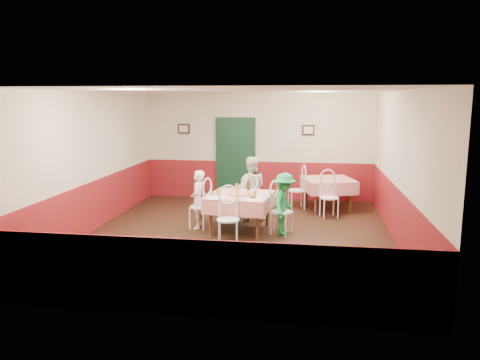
# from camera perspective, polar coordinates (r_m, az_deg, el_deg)

# --- Properties ---
(floor) EXTENTS (7.00, 7.00, 0.00)m
(floor) POSITION_cam_1_polar(r_m,az_deg,el_deg) (9.22, -0.22, -6.82)
(floor) COLOR black
(floor) RESTS_ON ground
(ceiling) EXTENTS (7.00, 7.00, 0.00)m
(ceiling) POSITION_cam_1_polar(r_m,az_deg,el_deg) (8.83, -0.23, 10.86)
(ceiling) COLOR white
(ceiling) RESTS_ON back_wall
(back_wall) EXTENTS (6.00, 0.10, 2.80)m
(back_wall) POSITION_cam_1_polar(r_m,az_deg,el_deg) (12.36, 2.23, 4.10)
(back_wall) COLOR beige
(back_wall) RESTS_ON ground
(front_wall) EXTENTS (6.00, 0.10, 2.80)m
(front_wall) POSITION_cam_1_polar(r_m,az_deg,el_deg) (5.54, -5.72, -3.28)
(front_wall) COLOR beige
(front_wall) RESTS_ON ground
(left_wall) EXTENTS (0.10, 7.00, 2.80)m
(left_wall) POSITION_cam_1_polar(r_m,az_deg,el_deg) (9.83, -17.81, 2.10)
(left_wall) COLOR beige
(left_wall) RESTS_ON ground
(right_wall) EXTENTS (0.10, 7.00, 2.80)m
(right_wall) POSITION_cam_1_polar(r_m,az_deg,el_deg) (8.97, 19.08, 1.32)
(right_wall) COLOR beige
(right_wall) RESTS_ON ground
(wainscot_back) EXTENTS (6.00, 0.03, 1.00)m
(wainscot_back) POSITION_cam_1_polar(r_m,az_deg,el_deg) (12.47, 2.20, -0.02)
(wainscot_back) COLOR maroon
(wainscot_back) RESTS_ON ground
(wainscot_front) EXTENTS (6.00, 0.03, 1.00)m
(wainscot_front) POSITION_cam_1_polar(r_m,az_deg,el_deg) (5.83, -5.53, -11.90)
(wainscot_front) COLOR maroon
(wainscot_front) RESTS_ON ground
(wainscot_left) EXTENTS (0.03, 7.00, 1.00)m
(wainscot_left) POSITION_cam_1_polar(r_m,az_deg,el_deg) (9.98, -17.45, -3.02)
(wainscot_left) COLOR maroon
(wainscot_left) RESTS_ON ground
(wainscot_right) EXTENTS (0.03, 7.00, 1.00)m
(wainscot_right) POSITION_cam_1_polar(r_m,az_deg,el_deg) (9.14, 18.66, -4.26)
(wainscot_right) COLOR maroon
(wainscot_right) RESTS_ON ground
(door) EXTENTS (0.96, 0.06, 2.10)m
(door) POSITION_cam_1_polar(r_m,az_deg,el_deg) (12.43, -0.56, 2.52)
(door) COLOR black
(door) RESTS_ON ground
(picture_left) EXTENTS (0.32, 0.03, 0.26)m
(picture_left) POSITION_cam_1_polar(r_m,az_deg,el_deg) (12.65, -6.87, 6.22)
(picture_left) COLOR black
(picture_left) RESTS_ON back_wall
(picture_right) EXTENTS (0.32, 0.03, 0.26)m
(picture_right) POSITION_cam_1_polar(r_m,az_deg,el_deg) (12.20, 8.33, 6.05)
(picture_right) COLOR black
(picture_right) RESTS_ON back_wall
(thermostat) EXTENTS (0.10, 0.03, 0.10)m
(thermostat) POSITION_cam_1_polar(r_m,az_deg,el_deg) (12.65, -6.40, 4.64)
(thermostat) COLOR white
(thermostat) RESTS_ON back_wall
(main_table) EXTENTS (1.35, 1.35, 0.77)m
(main_table) POSITION_cam_1_polar(r_m,az_deg,el_deg) (9.46, 0.00, -4.03)
(main_table) COLOR red
(main_table) RESTS_ON ground
(second_table) EXTENTS (1.38, 1.38, 0.77)m
(second_table) POSITION_cam_1_polar(r_m,az_deg,el_deg) (11.46, 10.67, -1.72)
(second_table) COLOR red
(second_table) RESTS_ON ground
(chair_left) EXTENTS (0.52, 0.52, 0.90)m
(chair_left) POSITION_cam_1_polar(r_m,az_deg,el_deg) (9.69, -4.87, -3.27)
(chair_left) COLOR white
(chair_left) RESTS_ON ground
(chair_right) EXTENTS (0.54, 0.54, 0.90)m
(chair_right) POSITION_cam_1_polar(r_m,az_deg,el_deg) (9.27, 5.10, -3.89)
(chair_right) COLOR white
(chair_right) RESTS_ON ground
(chair_far) EXTENTS (0.44, 0.44, 0.90)m
(chair_far) POSITION_cam_1_polar(r_m,az_deg,el_deg) (10.24, 1.23, -2.51)
(chair_far) COLOR white
(chair_far) RESTS_ON ground
(chair_near) EXTENTS (0.47, 0.47, 0.90)m
(chair_near) POSITION_cam_1_polar(r_m,az_deg,el_deg) (8.65, -1.46, -4.87)
(chair_near) COLOR white
(chair_near) RESTS_ON ground
(chair_second_a) EXTENTS (0.52, 0.52, 0.90)m
(chair_second_a) POSITION_cam_1_polar(r_m,az_deg,el_deg) (11.44, 6.93, -1.26)
(chair_second_a) COLOR white
(chair_second_a) RESTS_ON ground
(chair_second_b) EXTENTS (0.52, 0.52, 0.90)m
(chair_second_b) POSITION_cam_1_polar(r_m,az_deg,el_deg) (10.71, 10.83, -2.13)
(chair_second_b) COLOR white
(chair_second_b) RESTS_ON ground
(pizza) EXTENTS (0.50, 0.50, 0.03)m
(pizza) POSITION_cam_1_polar(r_m,az_deg,el_deg) (9.35, -0.00, -1.68)
(pizza) COLOR #B74723
(pizza) RESTS_ON main_table
(plate_left) EXTENTS (0.28, 0.28, 0.01)m
(plate_left) POSITION_cam_1_polar(r_m,az_deg,el_deg) (9.51, -2.47, -1.54)
(plate_left) COLOR white
(plate_left) RESTS_ON main_table
(plate_right) EXTENTS (0.28, 0.28, 0.01)m
(plate_right) POSITION_cam_1_polar(r_m,az_deg,el_deg) (9.28, 2.37, -1.83)
(plate_right) COLOR white
(plate_right) RESTS_ON main_table
(plate_far) EXTENTS (0.28, 0.28, 0.01)m
(plate_far) POSITION_cam_1_polar(r_m,az_deg,el_deg) (9.75, 0.63, -1.24)
(plate_far) COLOR white
(plate_far) RESTS_ON main_table
(glass_a) EXTENTS (0.08, 0.08, 0.13)m
(glass_a) POSITION_cam_1_polar(r_m,az_deg,el_deg) (9.23, -2.77, -1.54)
(glass_a) COLOR #BF7219
(glass_a) RESTS_ON main_table
(glass_b) EXTENTS (0.07, 0.07, 0.12)m
(glass_b) POSITION_cam_1_polar(r_m,az_deg,el_deg) (9.04, 1.83, -1.78)
(glass_b) COLOR #BF7219
(glass_b) RESTS_ON main_table
(glass_c) EXTENTS (0.08, 0.08, 0.14)m
(glass_c) POSITION_cam_1_polar(r_m,az_deg,el_deg) (9.76, -0.35, -0.86)
(glass_c) COLOR #BF7219
(glass_c) RESTS_ON main_table
(beer_bottle) EXTENTS (0.07, 0.07, 0.23)m
(beer_bottle) POSITION_cam_1_polar(r_m,az_deg,el_deg) (9.68, 1.02, -0.68)
(beer_bottle) COLOR #381C0A
(beer_bottle) RESTS_ON main_table
(shaker_a) EXTENTS (0.04, 0.04, 0.09)m
(shaker_a) POSITION_cam_1_polar(r_m,az_deg,el_deg) (9.10, -3.14, -1.84)
(shaker_a) COLOR silver
(shaker_a) RESTS_ON main_table
(shaker_b) EXTENTS (0.04, 0.04, 0.09)m
(shaker_b) POSITION_cam_1_polar(r_m,az_deg,el_deg) (9.04, -3.06, -1.91)
(shaker_b) COLOR silver
(shaker_b) RESTS_ON main_table
(shaker_c) EXTENTS (0.04, 0.04, 0.09)m
(shaker_c) POSITION_cam_1_polar(r_m,az_deg,el_deg) (9.16, -3.50, -1.75)
(shaker_c) COLOR #B23319
(shaker_c) RESTS_ON main_table
(menu_left) EXTENTS (0.31, 0.41, 0.00)m
(menu_left) POSITION_cam_1_polar(r_m,az_deg,el_deg) (9.07, -2.92, -2.15)
(menu_left) COLOR white
(menu_left) RESTS_ON main_table
(menu_right) EXTENTS (0.41, 0.47, 0.00)m
(menu_right) POSITION_cam_1_polar(r_m,az_deg,el_deg) (8.94, 1.87, -2.32)
(menu_right) COLOR white
(menu_right) RESTS_ON main_table
(wallet) EXTENTS (0.12, 0.10, 0.02)m
(wallet) POSITION_cam_1_polar(r_m,az_deg,el_deg) (9.03, 1.54, -2.13)
(wallet) COLOR black
(wallet) RESTS_ON main_table
(diner_left) EXTENTS (0.33, 0.46, 1.20)m
(diner_left) POSITION_cam_1_polar(r_m,az_deg,el_deg) (9.67, -5.16, -2.38)
(diner_left) COLOR gray
(diner_left) RESTS_ON ground
(diner_far) EXTENTS (0.73, 0.60, 1.41)m
(diner_far) POSITION_cam_1_polar(r_m,az_deg,el_deg) (10.24, 1.30, -1.06)
(diner_far) COLOR gray
(diner_far) RESTS_ON ground
(diner_right) EXTENTS (0.60, 0.87, 1.23)m
(diner_right) POSITION_cam_1_polar(r_m,az_deg,el_deg) (9.22, 5.42, -2.92)
(diner_right) COLOR gray
(diner_right) RESTS_ON ground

